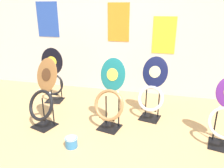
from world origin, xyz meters
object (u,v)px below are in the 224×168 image
at_px(paint_can, 71,142).
at_px(toilet_seat_display_navy_moon, 152,90).
at_px(toilet_seat_display_woodgrain, 43,98).
at_px(toilet_seat_display_jazz_black, 53,77).
at_px(toilet_seat_display_teal_sax, 110,98).

bearing_deg(paint_can, toilet_seat_display_navy_moon, 49.00).
height_order(toilet_seat_display_woodgrain, toilet_seat_display_jazz_black, toilet_seat_display_woodgrain).
bearing_deg(toilet_seat_display_teal_sax, toilet_seat_display_navy_moon, 40.06).
xyz_separation_m(toilet_seat_display_teal_sax, toilet_seat_display_woodgrain, (-0.89, -0.17, -0.02)).
relative_size(toilet_seat_display_woodgrain, paint_can, 6.21).
xyz_separation_m(toilet_seat_display_woodgrain, paint_can, (0.56, -0.37, -0.35)).
height_order(toilet_seat_display_woodgrain, paint_can, toilet_seat_display_woodgrain).
height_order(toilet_seat_display_teal_sax, toilet_seat_display_navy_moon, toilet_seat_display_teal_sax).
bearing_deg(paint_can, toilet_seat_display_woodgrain, 146.24).
bearing_deg(paint_can, toilet_seat_display_teal_sax, 58.52).
bearing_deg(toilet_seat_display_navy_moon, toilet_seat_display_jazz_black, 173.19).
xyz_separation_m(toilet_seat_display_navy_moon, paint_can, (-0.85, -0.98, -0.37)).
xyz_separation_m(toilet_seat_display_teal_sax, paint_can, (-0.33, -0.54, -0.37)).
distance_m(toilet_seat_display_teal_sax, paint_can, 0.74).
bearing_deg(toilet_seat_display_woodgrain, toilet_seat_display_navy_moon, 23.26).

